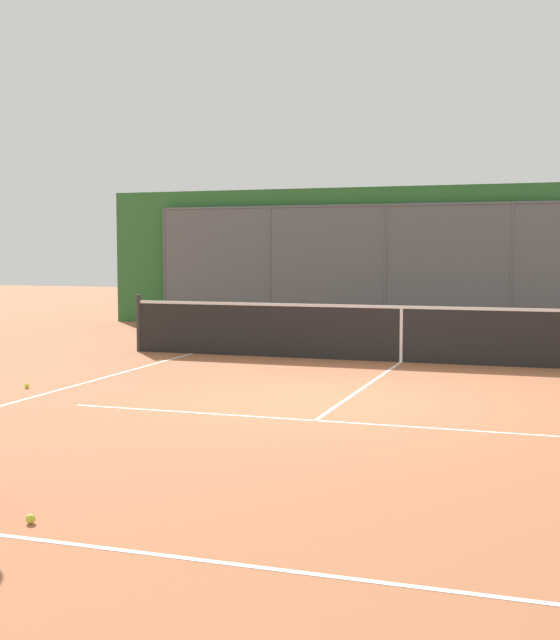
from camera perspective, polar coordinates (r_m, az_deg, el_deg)
name	(u,v)px	position (r m, az deg, el deg)	size (l,w,h in m)	color
ground_plane	(343,402)	(10.66, 4.25, -5.50)	(60.00, 60.00, 0.00)	#A8603D
court_line_markings	(308,425)	(9.21, 1.91, -7.08)	(7.79, 9.62, 0.01)	white
fence_backdrop	(450,259)	(20.84, 11.38, 4.06)	(17.57, 1.37, 3.43)	#565B60
tennis_net	(401,333)	(14.49, 8.16, -0.88)	(10.01, 0.09, 1.07)	#2D2D2D
tennis_ball_near_net	(31,519)	(6.23, -16.41, -12.70)	(0.07, 0.07, 0.07)	#C1D138
tennis_ball_mid_court	(27,386)	(12.15, -16.64, -4.27)	(0.07, 0.07, 0.07)	#CCDB33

